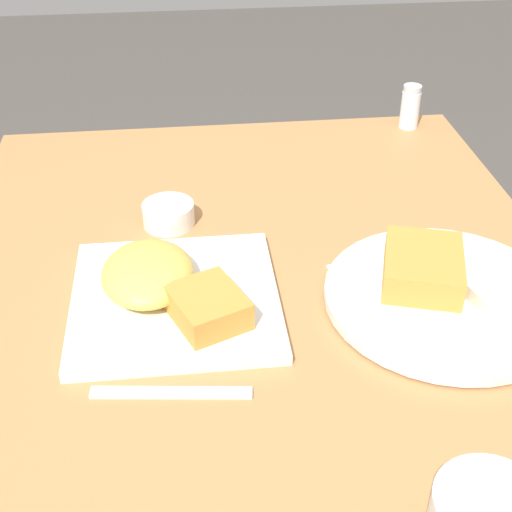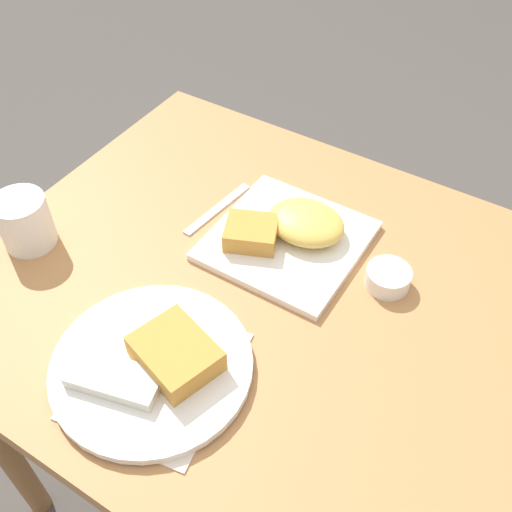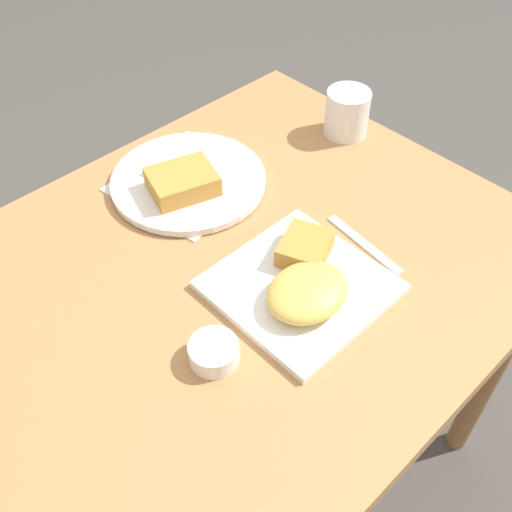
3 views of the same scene
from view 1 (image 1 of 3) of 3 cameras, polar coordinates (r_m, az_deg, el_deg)
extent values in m
cube|color=#B27A47|center=(0.94, 0.43, -3.07)|extent=(1.00, 0.82, 0.04)
cylinder|color=olive|center=(1.53, -14.91, -5.08)|extent=(0.05, 0.05, 0.72)
cylinder|color=olive|center=(1.58, 11.25, -3.28)|extent=(0.05, 0.05, 0.72)
cube|color=beige|center=(0.93, 14.80, -3.13)|extent=(0.25, 0.27, 0.00)
cube|color=white|center=(0.89, -6.47, -3.45)|extent=(0.26, 0.26, 0.01)
ellipsoid|color=#E5BC51|center=(0.89, -8.66, -1.35)|extent=(0.14, 0.11, 0.04)
cube|color=#C68938|center=(0.84, -3.89, -4.07)|extent=(0.11, 0.11, 0.04)
cylinder|color=white|center=(0.92, 14.88, -3.22)|extent=(0.30, 0.30, 0.01)
cube|color=#C68938|center=(0.92, 13.21, -0.86)|extent=(0.14, 0.13, 0.04)
cube|color=beige|center=(0.91, 18.58, -2.95)|extent=(0.15, 0.09, 0.02)
cylinder|color=white|center=(1.05, -7.01, 3.35)|extent=(0.07, 0.07, 0.03)
cylinder|color=#D1B775|center=(1.04, -7.07, 4.04)|extent=(0.06, 0.06, 0.00)
cylinder|color=white|center=(1.36, 12.21, 11.38)|extent=(0.03, 0.03, 0.07)
cylinder|color=white|center=(1.37, 12.13, 10.79)|extent=(0.03, 0.03, 0.04)
cylinder|color=silver|center=(1.35, 12.42, 12.93)|extent=(0.03, 0.03, 0.01)
cube|color=silver|center=(0.78, -6.79, -10.81)|extent=(0.04, 0.17, 0.00)
camera|label=2|loc=(1.25, 32.87, 40.30)|focal=42.00mm
camera|label=3|loc=(1.29, -34.19, 38.83)|focal=42.00mm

